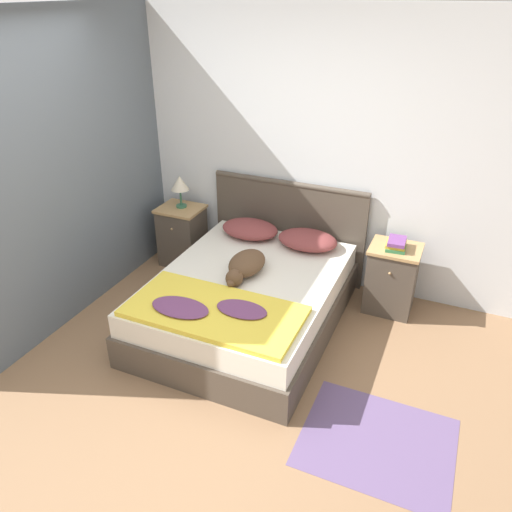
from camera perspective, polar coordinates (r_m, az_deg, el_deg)
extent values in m
plane|color=#896647|center=(3.83, -9.66, -15.86)|extent=(16.00, 16.00, 0.00)
cube|color=silver|center=(4.84, 2.90, 12.01)|extent=(9.00, 0.06, 2.55)
cube|color=slate|center=(4.67, -18.67, 9.90)|extent=(0.06, 3.10, 2.55)
cube|color=#4C4238|center=(4.40, -1.02, -6.21)|extent=(1.49, 1.94, 0.28)
cube|color=silver|center=(4.27, -1.05, -3.52)|extent=(1.43, 1.88, 0.20)
cube|color=#4C4238|center=(5.02, 3.66, 3.00)|extent=(1.57, 0.04, 0.98)
cylinder|color=#4C4238|center=(4.83, 3.84, 8.24)|extent=(1.57, 0.06, 0.06)
cube|color=#4C4238|center=(5.35, -8.40, 2.20)|extent=(0.42, 0.36, 0.61)
cube|color=tan|center=(5.22, -8.64, 5.34)|extent=(0.44, 0.39, 0.03)
sphere|color=tan|center=(5.13, -9.62, 3.05)|extent=(0.02, 0.02, 0.02)
cube|color=#4C4238|center=(4.68, 15.20, -2.66)|extent=(0.42, 0.36, 0.61)
cube|color=tan|center=(4.53, 15.70, 0.79)|extent=(0.44, 0.39, 0.03)
sphere|color=tan|center=(4.43, 15.04, -1.94)|extent=(0.02, 0.02, 0.02)
ellipsoid|color=brown|center=(4.86, -0.70, 3.12)|extent=(0.56, 0.40, 0.15)
ellipsoid|color=brown|center=(4.68, 5.91, 1.85)|extent=(0.56, 0.40, 0.15)
cube|color=yellow|center=(3.77, -4.82, -6.30)|extent=(1.32, 0.66, 0.04)
ellipsoid|color=#663860|center=(3.78, -8.67, -5.81)|extent=(0.46, 0.26, 0.04)
ellipsoid|color=#663860|center=(3.72, -1.64, -6.10)|extent=(0.40, 0.23, 0.03)
ellipsoid|color=brown|center=(4.24, -1.04, -0.81)|extent=(0.29, 0.43, 0.17)
sphere|color=brown|center=(4.06, -2.49, -2.56)|extent=(0.15, 0.15, 0.15)
ellipsoid|color=brown|center=(4.02, -2.88, -3.11)|extent=(0.07, 0.08, 0.06)
cone|color=brown|center=(4.06, -2.95, -1.70)|extent=(0.05, 0.05, 0.05)
cone|color=brown|center=(4.02, -1.92, -1.94)|extent=(0.05, 0.05, 0.05)
ellipsoid|color=brown|center=(4.40, 0.46, -0.38)|extent=(0.14, 0.20, 0.06)
cube|color=#337547|center=(4.50, 15.69, 1.01)|extent=(0.18, 0.23, 0.03)
cube|color=gold|center=(4.48, 15.69, 1.29)|extent=(0.17, 0.19, 0.03)
cube|color=#703D7F|center=(4.47, 15.82, 1.65)|extent=(0.16, 0.22, 0.03)
cylinder|color=#336B4C|center=(5.23, -8.52, 5.69)|extent=(0.11, 0.11, 0.02)
cylinder|color=#336B4C|center=(5.19, -8.59, 6.65)|extent=(0.02, 0.02, 0.17)
cone|color=beige|center=(5.13, -8.72, 8.27)|extent=(0.18, 0.18, 0.14)
cube|color=#604C75|center=(3.60, 13.67, -19.93)|extent=(0.98, 0.83, 0.00)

